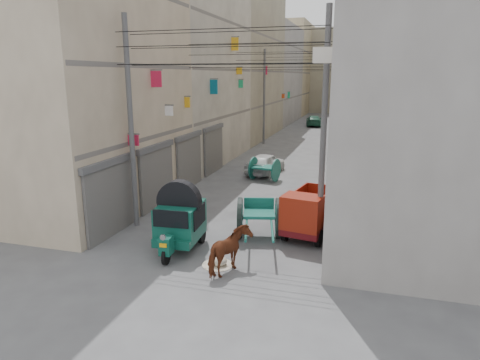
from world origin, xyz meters
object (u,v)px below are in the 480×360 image
at_px(auto_rickshaw, 180,218).
at_px(mini_truck, 308,215).
at_px(feed_sack, 218,261).
at_px(second_cart, 265,168).
at_px(distant_car_green, 314,121).
at_px(horse, 229,251).
at_px(distant_car_white, 265,163).
at_px(distant_car_grey, 342,131).
at_px(tonga_cart, 259,217).

relative_size(auto_rickshaw, mini_truck, 0.79).
bearing_deg(feed_sack, second_cart, 95.79).
height_order(mini_truck, distant_car_green, mini_truck).
relative_size(feed_sack, horse, 0.37).
xyz_separation_m(mini_truck, second_cart, (-3.55, 8.20, -0.16)).
xyz_separation_m(distant_car_white, distant_car_grey, (3.58, 17.45, -0.06)).
bearing_deg(distant_car_grey, tonga_cart, -105.35).
height_order(distant_car_white, distant_car_grey, distant_car_white).
bearing_deg(distant_car_white, mini_truck, 120.90).
height_order(mini_truck, distant_car_white, mini_truck).
bearing_deg(feed_sack, mini_truck, 53.19).
bearing_deg(distant_car_green, mini_truck, 88.36).
xyz_separation_m(tonga_cart, feed_sack, (-0.67, -2.68, -0.63)).
height_order(auto_rickshaw, horse, auto_rickshaw).
bearing_deg(second_cart, tonga_cart, -67.71).
height_order(distant_car_grey, distant_car_green, distant_car_green).
distance_m(distant_car_white, distant_car_green, 26.28).
relative_size(auto_rickshaw, second_cart, 1.59).
relative_size(tonga_cart, distant_car_green, 0.83).
height_order(tonga_cart, horse, tonga_cart).
relative_size(distant_car_white, distant_car_grey, 1.07).
bearing_deg(feed_sack, distant_car_white, 96.60).
xyz_separation_m(mini_truck, distant_car_white, (-3.92, 9.96, -0.22)).
height_order(mini_truck, horse, mini_truck).
bearing_deg(distant_car_grey, horse, -105.35).
relative_size(tonga_cart, feed_sack, 5.74).
height_order(horse, distant_car_white, horse).
distance_m(second_cart, distant_car_grey, 19.48).
distance_m(auto_rickshaw, feed_sack, 2.13).
height_order(mini_truck, feed_sack, mini_truck).
distance_m(tonga_cart, horse, 3.08).
xyz_separation_m(auto_rickshaw, mini_truck, (4.07, 2.27, -0.23)).
bearing_deg(auto_rickshaw, distant_car_grey, 78.59).
distance_m(tonga_cart, distant_car_green, 36.83).
height_order(horse, distant_car_green, horse).
bearing_deg(horse, mini_truck, -101.87).
relative_size(distant_car_grey, distant_car_green, 0.81).
bearing_deg(second_cart, mini_truck, -56.11).
bearing_deg(tonga_cart, distant_car_white, 87.62).
xyz_separation_m(horse, distant_car_grey, (1.55, 31.00, -0.13)).
bearing_deg(distant_car_white, feed_sack, 106.02).
bearing_deg(distant_car_white, tonga_cart, 111.23).
bearing_deg(distant_car_white, auto_rickshaw, 98.70).
bearing_deg(feed_sack, tonga_cart, 76.02).
relative_size(feed_sack, distant_car_white, 0.17).
relative_size(auto_rickshaw, horse, 1.62).
distance_m(feed_sack, distant_car_green, 39.48).
xyz_separation_m(mini_truck, feed_sack, (-2.40, -3.20, -0.70)).
relative_size(distant_car_white, distant_car_green, 0.87).
bearing_deg(distant_car_white, distant_car_grey, -92.19).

